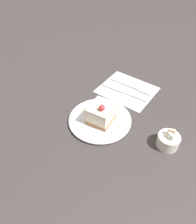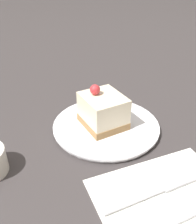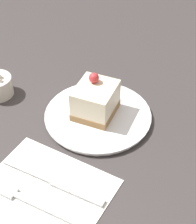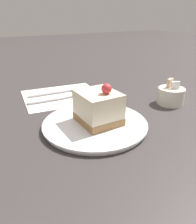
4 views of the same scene
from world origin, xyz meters
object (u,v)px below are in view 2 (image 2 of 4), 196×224
Objects in this scene: cake_slice at (103,110)px; fork at (175,221)px; plate at (106,126)px; knife at (173,185)px.

cake_slice reaches higher than fork.
plate is at bearing -3.50° from fork.
fork is 0.93× the size of knife.
knife is (0.05, -0.04, 0.00)m from fork.
cake_slice reaches higher than knife.
fork and knife have the same top height.
plate reaches higher than knife.
fork is 0.06m from knife.
fork is at bearing 172.52° from plate.
plate is 2.51× the size of cake_slice.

